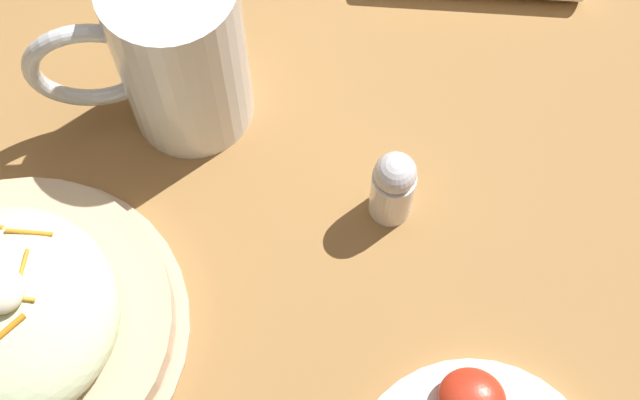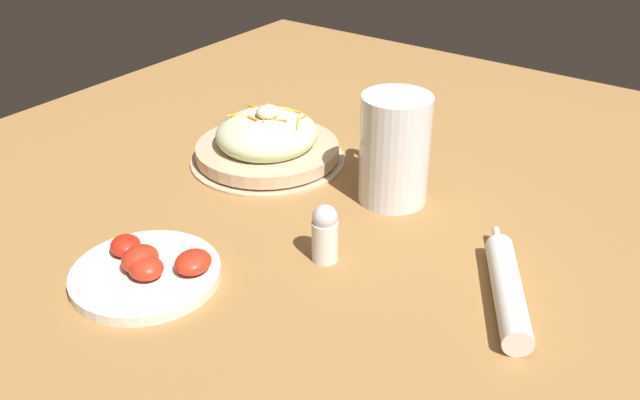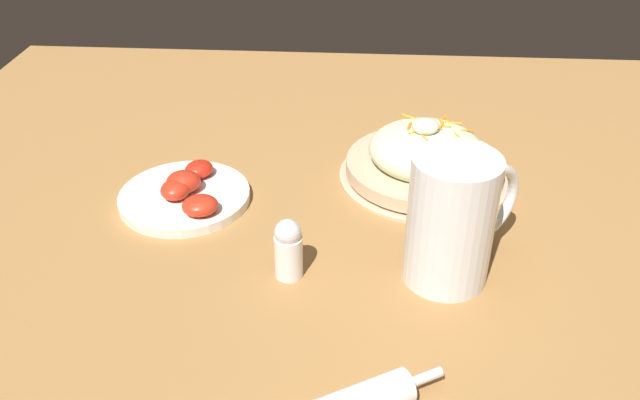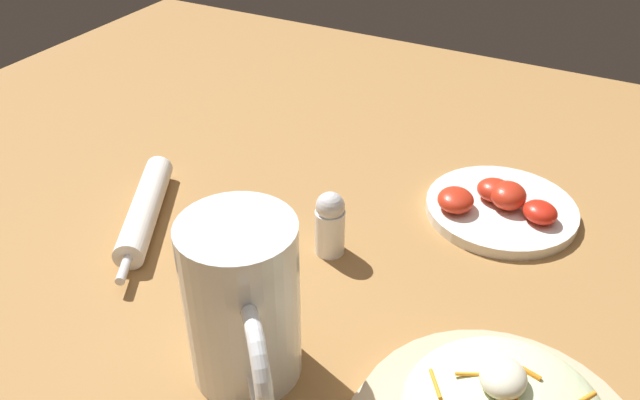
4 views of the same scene
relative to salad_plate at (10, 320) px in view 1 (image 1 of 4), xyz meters
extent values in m
plane|color=#9E703D|center=(0.07, 0.23, -0.03)|extent=(1.43, 1.43, 0.00)
cylinder|color=#D1B28E|center=(0.00, 0.00, -0.03)|extent=(0.24, 0.24, 0.01)
cylinder|color=#D1B28E|center=(0.00, 0.00, -0.01)|extent=(0.22, 0.22, 0.02)
ellipsoid|color=beige|center=(0.00, 0.00, 0.01)|extent=(0.16, 0.15, 0.06)
cylinder|color=orange|center=(0.02, -0.01, 0.05)|extent=(0.01, 0.02, 0.00)
cylinder|color=orange|center=(0.00, 0.03, 0.05)|extent=(0.01, 0.02, 0.00)
cylinder|color=orange|center=(0.01, 0.01, 0.05)|extent=(0.02, 0.02, 0.00)
cylinder|color=orange|center=(-0.01, 0.05, 0.04)|extent=(0.03, 0.02, 0.01)
cylinder|color=white|center=(-0.01, 0.22, 0.05)|extent=(0.09, 0.09, 0.15)
cylinder|color=orange|center=(-0.01, 0.22, 0.02)|extent=(0.09, 0.09, 0.09)
cylinder|color=white|center=(-0.01, 0.22, 0.07)|extent=(0.09, 0.09, 0.01)
torus|color=white|center=(-0.06, 0.17, 0.04)|extent=(0.08, 0.07, 0.09)
ellipsoid|color=red|center=(0.29, 0.13, -0.01)|extent=(0.05, 0.05, 0.02)
cylinder|color=white|center=(0.17, 0.22, 0.00)|extent=(0.03, 0.03, 0.05)
sphere|color=silver|center=(0.17, 0.22, 0.03)|extent=(0.03, 0.03, 0.03)
camera|label=1|loc=(0.28, -0.04, 0.60)|focal=51.82mm
camera|label=2|loc=(0.73, 0.63, 0.45)|focal=39.16mm
camera|label=3|loc=(0.09, 0.81, 0.45)|focal=37.34mm
camera|label=4|loc=(-0.32, -0.02, 0.41)|focal=36.50mm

